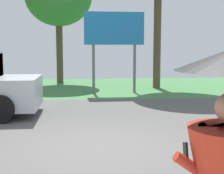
% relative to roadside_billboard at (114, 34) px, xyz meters
% --- Properties ---
extents(ground_plane, '(40.00, 22.00, 0.20)m').
position_rel_roadside_billboard_xyz_m(ground_plane, '(-1.10, -4.78, -2.60)').
color(ground_plane, '#565451').
extents(roadside_billboard, '(2.60, 0.12, 3.50)m').
position_rel_roadside_billboard_xyz_m(roadside_billboard, '(0.00, 0.00, 0.00)').
color(roadside_billboard, slate).
rests_on(roadside_billboard, ground_plane).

